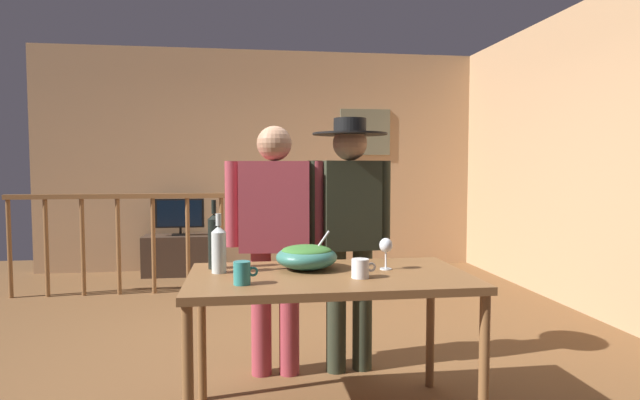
% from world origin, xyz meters
% --- Properties ---
extents(ground_plane, '(8.44, 8.44, 0.00)m').
position_xyz_m(ground_plane, '(0.00, 0.00, 0.00)').
color(ground_plane, brown).
extents(back_wall, '(5.75, 0.10, 2.85)m').
position_xyz_m(back_wall, '(0.00, 3.24, 1.42)').
color(back_wall, tan).
rests_on(back_wall, ground_plane).
extents(side_wall_right, '(0.10, 4.87, 2.85)m').
position_xyz_m(side_wall_right, '(2.87, 0.97, 1.42)').
color(side_wall_right, tan).
rests_on(side_wall_right, ground_plane).
extents(framed_picture, '(0.68, 0.03, 0.61)m').
position_xyz_m(framed_picture, '(1.36, 3.18, 1.80)').
color(framed_picture, '#686750').
extents(stair_railing, '(2.58, 0.10, 1.11)m').
position_xyz_m(stair_railing, '(-0.99, 1.94, 0.65)').
color(stair_railing, brown).
rests_on(stair_railing, ground_plane).
extents(tv_console, '(0.90, 0.40, 0.49)m').
position_xyz_m(tv_console, '(-1.04, 2.89, 0.25)').
color(tv_console, '#38281E').
rests_on(tv_console, ground_plane).
extents(flat_screen_tv, '(0.58, 0.12, 0.46)m').
position_xyz_m(flat_screen_tv, '(-1.04, 2.86, 0.76)').
color(flat_screen_tv, black).
rests_on(flat_screen_tv, tv_console).
extents(serving_table, '(1.45, 0.82, 0.79)m').
position_xyz_m(serving_table, '(0.19, -1.12, 0.72)').
color(serving_table, brown).
rests_on(serving_table, ground_plane).
extents(salad_bowl, '(0.33, 0.33, 0.21)m').
position_xyz_m(salad_bowl, '(0.09, -0.98, 0.86)').
color(salad_bowl, '#337060').
rests_on(salad_bowl, serving_table).
extents(wine_glass, '(0.07, 0.07, 0.17)m').
position_xyz_m(wine_glass, '(0.51, -1.05, 0.91)').
color(wine_glass, silver).
rests_on(wine_glass, serving_table).
extents(wine_bottle_clear, '(0.08, 0.08, 0.31)m').
position_xyz_m(wine_bottle_clear, '(-0.37, -1.01, 0.92)').
color(wine_bottle_clear, silver).
rests_on(wine_bottle_clear, serving_table).
extents(wine_bottle_dark, '(0.07, 0.07, 0.38)m').
position_xyz_m(wine_bottle_dark, '(-0.40, -0.89, 0.95)').
color(wine_bottle_dark, black).
rests_on(wine_bottle_dark, serving_table).
extents(mug_white, '(0.12, 0.09, 0.10)m').
position_xyz_m(mug_white, '(0.33, -1.24, 0.84)').
color(mug_white, white).
rests_on(mug_white, serving_table).
extents(mug_teal, '(0.12, 0.08, 0.11)m').
position_xyz_m(mug_teal, '(-0.25, -1.31, 0.85)').
color(mug_teal, teal).
rests_on(mug_teal, serving_table).
extents(person_standing_left, '(0.63, 0.26, 1.60)m').
position_xyz_m(person_standing_left, '(-0.05, -0.43, 0.95)').
color(person_standing_left, '#9E3842').
rests_on(person_standing_left, ground_plane).
extents(person_standing_right, '(0.56, 0.48, 1.66)m').
position_xyz_m(person_standing_right, '(0.44, -0.43, 0.99)').
color(person_standing_right, '#2D3323').
rests_on(person_standing_right, ground_plane).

